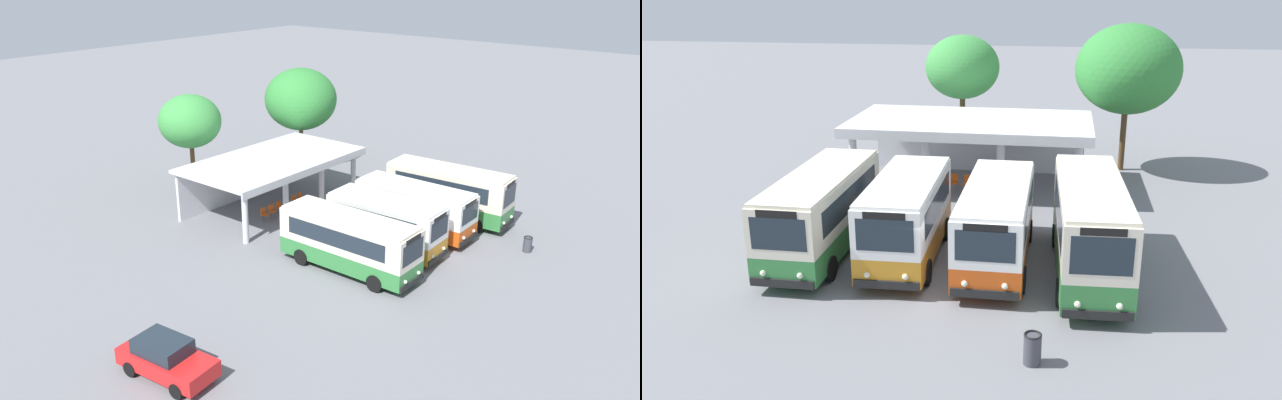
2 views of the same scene
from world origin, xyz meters
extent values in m
plane|color=slate|center=(0.00, 0.00, 0.00)|extent=(180.00, 180.00, 0.00)
cylinder|color=black|center=(-3.18, -0.19, 0.45)|extent=(0.23, 0.90, 0.90)
cylinder|color=black|center=(-5.35, -0.21, 0.45)|extent=(0.23, 0.90, 0.90)
cylinder|color=black|center=(-3.21, 4.58, 0.45)|extent=(0.23, 0.90, 0.90)
cylinder|color=black|center=(-5.38, 4.57, 0.45)|extent=(0.23, 0.90, 0.90)
cube|color=#337F3D|center=(-4.28, 2.19, 0.85)|extent=(2.33, 7.73, 0.93)
cube|color=beige|center=(-4.28, 2.19, 2.15)|extent=(2.33, 7.73, 1.67)
cube|color=beige|center=(-4.28, 2.19, 3.04)|extent=(2.26, 7.49, 0.12)
cube|color=black|center=(-4.25, -1.70, 0.52)|extent=(2.16, 0.12, 0.28)
cube|color=#1E2833|center=(-4.25, -1.65, 2.20)|extent=(1.86, 0.06, 1.08)
cube|color=black|center=(-4.25, -1.65, 2.86)|extent=(1.36, 0.06, 0.24)
cube|color=#1E2833|center=(-3.16, 2.30, 2.20)|extent=(0.09, 6.17, 0.92)
cube|color=#1E2833|center=(-5.41, 2.28, 2.20)|extent=(0.09, 6.17, 0.92)
sphere|color=#EAEACC|center=(-3.63, -1.68, 0.83)|extent=(0.20, 0.20, 0.20)
sphere|color=#EAEACC|center=(-4.88, -1.69, 0.83)|extent=(0.20, 0.20, 0.20)
cylinder|color=black|center=(0.14, 0.05, 0.45)|extent=(0.25, 0.91, 0.90)
cylinder|color=black|center=(-2.04, -0.01, 0.45)|extent=(0.25, 0.91, 0.90)
cylinder|color=black|center=(0.01, 4.17, 0.45)|extent=(0.25, 0.91, 0.90)
cylinder|color=black|center=(-2.17, 4.10, 0.45)|extent=(0.25, 0.91, 0.90)
cube|color=orange|center=(-1.01, 2.08, 0.86)|extent=(2.49, 6.72, 0.95)
cube|color=white|center=(-1.01, 2.08, 2.15)|extent=(2.49, 6.72, 1.64)
cube|color=white|center=(-1.01, 2.08, 3.03)|extent=(2.42, 6.51, 0.12)
cube|color=black|center=(-0.90, -1.27, 0.52)|extent=(2.17, 0.17, 0.28)
cube|color=#1E2833|center=(-0.91, -1.23, 2.20)|extent=(1.87, 0.11, 1.07)
cube|color=black|center=(-0.91, -1.23, 2.85)|extent=(1.37, 0.09, 0.24)
cube|color=#1E2833|center=(0.11, 2.22, 2.20)|extent=(0.21, 5.32, 0.90)
cube|color=#1E2833|center=(-2.14, 2.14, 2.20)|extent=(0.21, 5.32, 0.90)
sphere|color=#EAEACC|center=(-0.28, -1.24, 0.83)|extent=(0.20, 0.20, 0.20)
sphere|color=#EAEACC|center=(-1.53, -1.28, 0.83)|extent=(0.20, 0.20, 0.20)
cylinder|color=black|center=(3.37, -0.02, 0.45)|extent=(0.23, 0.90, 0.90)
cylinder|color=black|center=(1.18, -0.04, 0.45)|extent=(0.23, 0.90, 0.90)
cylinder|color=black|center=(3.33, 4.44, 0.45)|extent=(0.23, 0.90, 0.90)
cylinder|color=black|center=(1.14, 4.42, 0.45)|extent=(0.23, 0.90, 0.90)
cube|color=#D14C14|center=(2.26, 2.20, 0.83)|extent=(2.36, 7.22, 0.90)
cube|color=white|center=(2.26, 2.20, 2.06)|extent=(2.36, 7.22, 1.55)
cube|color=white|center=(2.26, 2.20, 2.89)|extent=(2.29, 7.00, 0.12)
cube|color=black|center=(2.29, -1.43, 0.52)|extent=(2.18, 0.12, 0.28)
cube|color=#1E2833|center=(2.29, -1.39, 2.11)|extent=(1.88, 0.07, 1.01)
cube|color=black|center=(2.29, -1.39, 2.71)|extent=(1.37, 0.06, 0.24)
cube|color=#1E2833|center=(3.39, 2.31, 2.11)|extent=(0.09, 5.76, 0.85)
cube|color=#1E2833|center=(1.12, 2.29, 2.11)|extent=(0.09, 5.76, 0.85)
sphere|color=#EAEACC|center=(2.92, -1.41, 0.83)|extent=(0.20, 0.20, 0.20)
sphere|color=#EAEACC|center=(1.66, -1.43, 0.83)|extent=(0.20, 0.20, 0.20)
cylinder|color=black|center=(6.69, -0.66, 0.45)|extent=(0.27, 0.91, 0.90)
cylinder|color=black|center=(4.60, -0.77, 0.45)|extent=(0.27, 0.91, 0.90)
cylinder|color=black|center=(6.44, 4.20, 0.45)|extent=(0.27, 0.91, 0.90)
cylinder|color=black|center=(4.35, 4.09, 0.45)|extent=(0.27, 0.91, 0.90)
cube|color=#337F3D|center=(5.52, 1.71, 0.90)|extent=(2.59, 7.96, 1.03)
cube|color=beige|center=(5.52, 1.71, 2.32)|extent=(2.59, 7.96, 1.80)
cube|color=beige|center=(5.52, 1.71, 3.28)|extent=(2.51, 7.72, 0.12)
cube|color=black|center=(5.73, -2.24, 0.52)|extent=(2.09, 0.21, 0.28)
cube|color=#1E2833|center=(5.72, -2.19, 2.37)|extent=(1.80, 0.14, 1.17)
cube|color=black|center=(5.72, -2.19, 3.10)|extent=(1.32, 0.12, 0.24)
cube|color=#1E2833|center=(6.60, 1.87, 2.37)|extent=(0.36, 6.28, 0.99)
cube|color=#1E2833|center=(4.43, 1.76, 2.37)|extent=(0.36, 6.28, 0.99)
sphere|color=#EAEACC|center=(6.33, -2.20, 0.83)|extent=(0.20, 0.20, 0.20)
sphere|color=#EAEACC|center=(5.12, -2.26, 0.83)|extent=(0.20, 0.20, 0.20)
cylinder|color=silver|center=(-5.27, 8.92, 1.60)|extent=(0.36, 0.36, 3.20)
cylinder|color=silver|center=(-1.78, 8.92, 1.60)|extent=(0.36, 0.36, 3.20)
cylinder|color=silver|center=(1.71, 8.92, 1.60)|extent=(0.36, 0.36, 3.20)
cylinder|color=silver|center=(5.19, 8.92, 1.60)|extent=(0.36, 0.36, 3.20)
cube|color=silver|center=(-0.04, 14.45, 1.60)|extent=(11.26, 0.20, 3.20)
cube|color=silver|center=(-0.04, 11.58, 3.30)|extent=(11.76, 6.43, 0.20)
cube|color=silver|center=(-0.04, 8.42, 3.06)|extent=(11.76, 0.10, 0.28)
cylinder|color=slate|center=(-2.02, 10.11, 0.22)|extent=(0.03, 0.03, 0.44)
cylinder|color=slate|center=(-2.38, 10.13, 0.22)|extent=(0.03, 0.03, 0.44)
cylinder|color=slate|center=(-2.01, 10.46, 0.22)|extent=(0.03, 0.03, 0.44)
cylinder|color=slate|center=(-2.36, 10.48, 0.22)|extent=(0.03, 0.03, 0.44)
cube|color=#D85919|center=(-2.19, 10.30, 0.46)|extent=(0.46, 0.46, 0.04)
cube|color=#D85919|center=(-2.18, 10.50, 0.66)|extent=(0.44, 0.06, 0.40)
cylinder|color=slate|center=(-1.30, 10.13, 0.22)|extent=(0.03, 0.03, 0.44)
cylinder|color=slate|center=(-1.65, 10.15, 0.22)|extent=(0.03, 0.03, 0.44)
cylinder|color=slate|center=(-1.29, 10.49, 0.22)|extent=(0.03, 0.03, 0.44)
cylinder|color=slate|center=(-1.64, 10.50, 0.22)|extent=(0.03, 0.03, 0.44)
cube|color=#D85919|center=(-1.47, 10.32, 0.46)|extent=(0.46, 0.46, 0.04)
cube|color=#D85919|center=(-1.46, 10.52, 0.66)|extent=(0.44, 0.06, 0.40)
cylinder|color=slate|center=(-0.58, 10.17, 0.22)|extent=(0.03, 0.03, 0.44)
cylinder|color=slate|center=(-0.93, 10.18, 0.22)|extent=(0.03, 0.03, 0.44)
cylinder|color=slate|center=(-0.57, 10.52, 0.22)|extent=(0.03, 0.03, 0.44)
cylinder|color=slate|center=(-0.92, 10.53, 0.22)|extent=(0.03, 0.03, 0.44)
cube|color=#D85919|center=(-0.75, 10.35, 0.46)|extent=(0.46, 0.46, 0.04)
cube|color=#D85919|center=(-0.74, 10.55, 0.66)|extent=(0.44, 0.06, 0.40)
cylinder|color=slate|center=(0.14, 10.11, 0.22)|extent=(0.03, 0.03, 0.44)
cylinder|color=slate|center=(-0.21, 10.13, 0.22)|extent=(0.03, 0.03, 0.44)
cylinder|color=slate|center=(0.15, 10.46, 0.22)|extent=(0.03, 0.03, 0.44)
cylinder|color=slate|center=(-0.20, 10.48, 0.22)|extent=(0.03, 0.03, 0.44)
cube|color=#D85919|center=(-0.03, 10.29, 0.46)|extent=(0.46, 0.46, 0.04)
cube|color=#D85919|center=(-0.02, 10.49, 0.66)|extent=(0.44, 0.06, 0.40)
cylinder|color=slate|center=(0.86, 10.11, 0.22)|extent=(0.03, 0.03, 0.44)
cylinder|color=slate|center=(0.51, 10.12, 0.22)|extent=(0.03, 0.03, 0.44)
cylinder|color=slate|center=(0.87, 10.46, 0.22)|extent=(0.03, 0.03, 0.44)
cylinder|color=slate|center=(0.52, 10.48, 0.22)|extent=(0.03, 0.03, 0.44)
cube|color=#D85919|center=(0.69, 10.29, 0.46)|extent=(0.46, 0.46, 0.04)
cube|color=#D85919|center=(0.70, 10.49, 0.66)|extent=(0.44, 0.06, 0.40)
cylinder|color=slate|center=(1.58, 10.19, 0.22)|extent=(0.03, 0.03, 0.44)
cylinder|color=slate|center=(1.23, 10.21, 0.22)|extent=(0.03, 0.03, 0.44)
cylinder|color=slate|center=(1.60, 10.54, 0.22)|extent=(0.03, 0.03, 0.44)
cylinder|color=slate|center=(1.24, 10.56, 0.22)|extent=(0.03, 0.03, 0.44)
cube|color=#D85919|center=(1.41, 10.38, 0.46)|extent=(0.46, 0.46, 0.04)
cube|color=#D85919|center=(1.42, 10.58, 0.66)|extent=(0.44, 0.06, 0.40)
cylinder|color=brown|center=(-1.48, 17.88, 1.77)|extent=(0.32, 0.32, 3.54)
ellipsoid|color=green|center=(-1.48, 17.88, 5.15)|extent=(4.28, 4.28, 3.64)
cylinder|color=brown|center=(7.65, 15.79, 1.69)|extent=(0.32, 0.32, 3.39)
ellipsoid|color=#338438|center=(7.65, 15.79, 5.45)|extent=(5.52, 5.52, 4.69)
cylinder|color=#3F3F47|center=(3.94, -4.27, 0.42)|extent=(0.48, 0.48, 0.85)
torus|color=black|center=(3.94, -4.27, 0.87)|extent=(0.49, 0.49, 0.06)
camera|label=1|loc=(-29.15, -16.14, 15.71)|focal=36.26mm
camera|label=2|loc=(4.47, -19.49, 9.67)|focal=36.37mm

